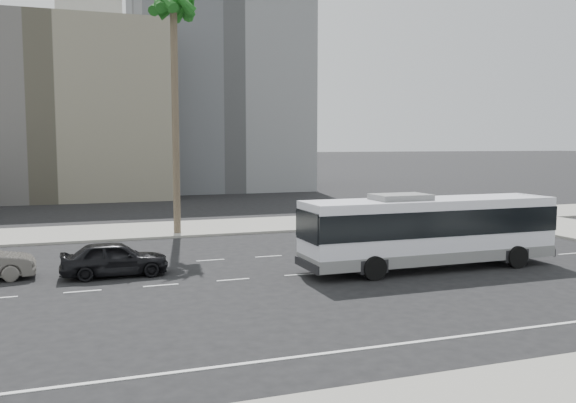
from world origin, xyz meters
name	(u,v)px	position (x,y,z in m)	size (l,w,h in m)	color
ground	(300,275)	(0.00, 0.00, 0.00)	(700.00, 700.00, 0.00)	black
sidewalk_north	(220,227)	(0.00, 15.50, 0.07)	(120.00, 7.00, 0.15)	gray
midrise_beige_west	(45,112)	(-12.00, 45.00, 9.00)	(24.00, 18.00, 18.00)	#625E58
midrise_gray_center	(215,86)	(8.00, 52.00, 13.00)	(20.00, 20.00, 26.00)	slate
civic_tower	(90,66)	(-2.00, 250.00, 38.83)	(42.00, 42.00, 129.00)	beige
highrise_right	(208,74)	(45.00, 230.00, 35.00)	(26.00, 26.00, 70.00)	#51545A
highrise_far	(246,93)	(70.00, 260.00, 30.00)	(22.00, 22.00, 60.00)	#51545A
city_bus	(430,229)	(6.10, -0.69, 1.83)	(12.11, 2.97, 3.48)	white
car_a	(115,259)	(-7.64, 2.45, 0.77)	(4.53, 1.82, 1.54)	black
palm_near	(173,10)	(-3.21, 13.26, 13.80)	(4.52, 4.52, 15.23)	brown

